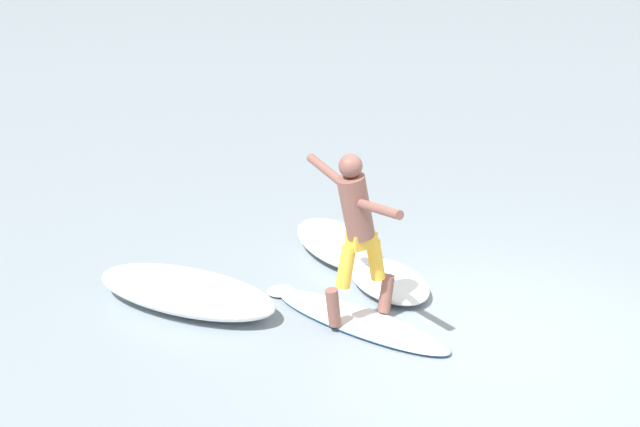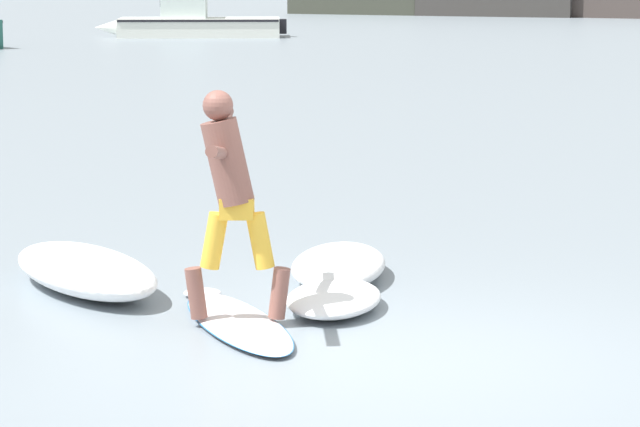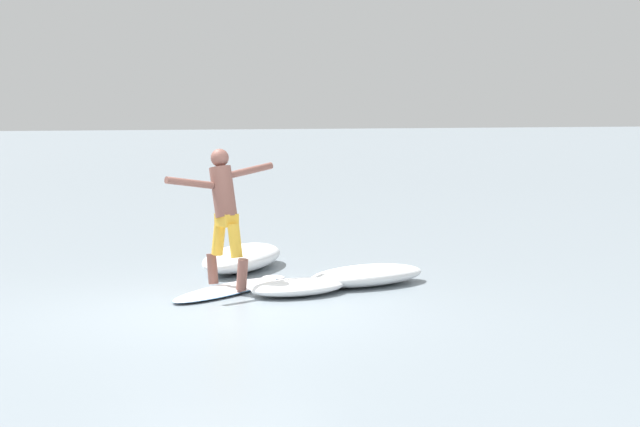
# 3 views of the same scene
# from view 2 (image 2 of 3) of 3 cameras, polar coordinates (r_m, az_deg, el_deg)

# --- Properties ---
(ground_plane) EXTENTS (200.00, 200.00, 0.00)m
(ground_plane) POSITION_cam_2_polar(r_m,az_deg,el_deg) (10.93, 2.22, -5.34)
(ground_plane) COLOR gray
(surfboard) EXTENTS (1.88, 2.08, 0.20)m
(surfboard) POSITION_cam_2_polar(r_m,az_deg,el_deg) (11.78, -3.16, -4.07)
(surfboard) COLOR white
(surfboard) RESTS_ON ground
(surfer) EXTENTS (0.86, 1.56, 1.77)m
(surfer) POSITION_cam_2_polar(r_m,az_deg,el_deg) (11.54, -3.43, 1.07)
(surfer) COLOR brown
(surfer) RESTS_ON surfboard
(fishing_boat_near_jetty) EXTENTS (6.62, 4.43, 2.71)m
(fishing_boat_near_jetty) POSITION_cam_2_polar(r_m,az_deg,el_deg) (54.48, -4.79, 7.24)
(fishing_boat_near_jetty) COLOR white
(fishing_boat_near_jetty) RESTS_ON ground
(wave_foam_at_tail) EXTENTS (2.27, 2.00, 0.35)m
(wave_foam_at_tail) POSITION_cam_2_polar(r_m,az_deg,el_deg) (13.11, -8.83, -2.12)
(wave_foam_at_tail) COLOR white
(wave_foam_at_tail) RESTS_ON ground
(wave_foam_at_nose) EXTENTS (1.02, 1.43, 0.20)m
(wave_foam_at_nose) POSITION_cam_2_polar(r_m,az_deg,el_deg) (12.25, 0.53, -3.21)
(wave_foam_at_nose) COLOR white
(wave_foam_at_nose) RESTS_ON ground
(wave_foam_beside) EXTENTS (1.25, 1.91, 0.27)m
(wave_foam_beside) POSITION_cam_2_polar(r_m,az_deg,el_deg) (13.38, 0.71, -1.96)
(wave_foam_beside) COLOR white
(wave_foam_beside) RESTS_ON ground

